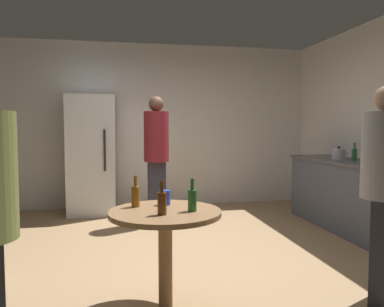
% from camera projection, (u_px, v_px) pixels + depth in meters
% --- Properties ---
extents(ground_plane, '(5.20, 5.20, 0.10)m').
position_uv_depth(ground_plane, '(182.00, 261.00, 3.88)').
color(ground_plane, '#9E7C56').
extents(wall_back, '(5.32, 0.06, 2.70)m').
position_uv_depth(wall_back, '(156.00, 126.00, 6.36)').
color(wall_back, silver).
rests_on(wall_back, ground_plane).
extents(refrigerator, '(0.70, 0.68, 1.80)m').
position_uv_depth(refrigerator, '(92.00, 155.00, 5.78)').
color(refrigerator, white).
rests_on(refrigerator, ground_plane).
extents(kitchen_counter, '(0.64, 2.01, 0.90)m').
position_uv_depth(kitchen_counter, '(347.00, 195.00, 4.91)').
color(kitchen_counter, '#4C515B').
rests_on(kitchen_counter, ground_plane).
extents(kettle, '(0.24, 0.17, 0.18)m').
position_uv_depth(kettle, '(339.00, 154.00, 5.00)').
color(kettle, '#B2B2B7').
rests_on(kettle, kitchen_counter).
extents(beer_bottle_on_counter, '(0.06, 0.06, 0.23)m').
position_uv_depth(beer_bottle_on_counter, '(354.00, 154.00, 4.78)').
color(beer_bottle_on_counter, '#26662D').
rests_on(beer_bottle_on_counter, kitchen_counter).
extents(foreground_table, '(0.80, 0.80, 0.73)m').
position_uv_depth(foreground_table, '(165.00, 225.00, 2.69)').
color(foreground_table, olive).
rests_on(foreground_table, ground_plane).
extents(beer_bottle_amber, '(0.06, 0.06, 0.23)m').
position_uv_depth(beer_bottle_amber, '(136.00, 196.00, 2.80)').
color(beer_bottle_amber, '#8C5919').
rests_on(beer_bottle_amber, foreground_table).
extents(beer_bottle_brown, '(0.06, 0.06, 0.23)m').
position_uv_depth(beer_bottle_brown, '(162.00, 202.00, 2.54)').
color(beer_bottle_brown, '#593314').
rests_on(beer_bottle_brown, foreground_table).
extents(beer_bottle_green, '(0.06, 0.06, 0.23)m').
position_uv_depth(beer_bottle_green, '(192.00, 199.00, 2.65)').
color(beer_bottle_green, '#26662D').
rests_on(beer_bottle_green, foreground_table).
extents(plastic_cup_blue, '(0.08, 0.08, 0.11)m').
position_uv_depth(plastic_cup_blue, '(165.00, 198.00, 2.87)').
color(plastic_cup_blue, blue).
rests_on(plastic_cup_blue, foreground_table).
extents(person_in_maroon_shirt, '(0.38, 0.38, 1.74)m').
position_uv_depth(person_in_maroon_shirt, '(156.00, 149.00, 5.16)').
color(person_in_maroon_shirt, '#2D2D38').
rests_on(person_in_maroon_shirt, ground_plane).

